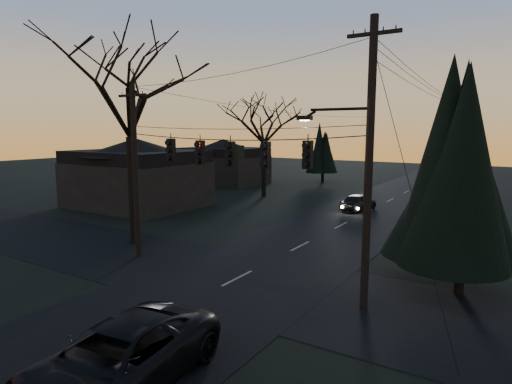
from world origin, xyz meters
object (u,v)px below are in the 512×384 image
Objects in this scene: utility_pole_far_r at (463,200)px; suv_near at (117,360)px; utility_pole_right at (363,307)px; utility_pole_left at (139,257)px; utility_pole_far_l at (367,182)px; evergreen_right at (467,176)px; sedan_oncoming_a at (358,202)px; bare_tree_left at (128,92)px.

suv_near is at bearing -95.42° from utility_pole_far_r.
utility_pole_right is at bearing -90.00° from utility_pole_far_r.
utility_pole_left is (-11.50, 0.00, 0.00)m from utility_pole_right.
evergreen_right is at bearing -66.59° from utility_pole_far_l.
evergreen_right reaches higher than sedan_oncoming_a.
suv_near is (-6.13, -11.25, -3.79)m from evergreen_right.
utility_pole_far_l is 1.00× the size of evergreen_right.
utility_pole_far_l is at bearing -66.61° from sedan_oncoming_a.
evergreen_right is at bearing 49.75° from utility_pole_right.
utility_pole_far_l is (-11.50, 36.00, 0.00)m from utility_pole_right.
utility_pole_far_l reaches higher than sedan_oncoming_a.
evergreen_right reaches higher than suv_near.
utility_pole_far_l is at bearing 90.00° from utility_pole_left.
utility_pole_left is at bearing 180.00° from utility_pole_right.
utility_pole_far_r is 12.03m from sedan_oncoming_a.
suv_near is at bearing -43.50° from bare_tree_left.
utility_pole_left is 1.06× the size of evergreen_right.
bare_tree_left reaches higher than utility_pole_right.
sedan_oncoming_a is (5.20, 17.77, 0.66)m from utility_pole_left.
suv_near is at bearing -118.57° from evergreen_right.
sedan_oncoming_a is at bearing -74.08° from utility_pole_far_l.
utility_pole_far_r reaches higher than suv_near.
utility_pole_left is 1.46× the size of suv_near.
evergreen_right is (2.70, -24.81, 4.59)m from utility_pole_far_r.
evergreen_right is (16.39, 1.51, -3.66)m from bare_tree_left.
suv_near is at bearing -79.61° from utility_pole_far_l.
evergreen_right is 13.36m from suv_near.
suv_near is 25.98m from sedan_oncoming_a.
suv_near is (-3.42, -36.06, 0.81)m from utility_pole_far_r.
utility_pole_far_r is at bearing 79.09° from suv_near.
utility_pole_left is 18.52m from sedan_oncoming_a.
bare_tree_left is 1.48× the size of evergreen_right.
suv_near reaches higher than sedan_oncoming_a.
utility_pole_left reaches higher than suv_near.
bare_tree_left is at bearing 72.80° from sedan_oncoming_a.
utility_pole_far_r is (11.50, 28.00, 0.00)m from utility_pole_left.
utility_pole_right is 1.18× the size of utility_pole_far_r.
utility_pole_far_r is at bearing -114.14° from sedan_oncoming_a.
utility_pole_far_r is at bearing 67.67° from utility_pole_left.
sedan_oncoming_a is (7.39, 16.08, -7.59)m from bare_tree_left.
bare_tree_left is at bearing 142.39° from utility_pole_left.
utility_pole_far_l is 1.38× the size of suv_near.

